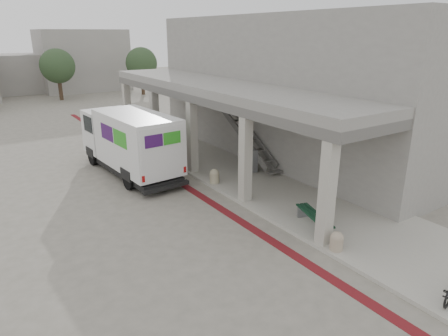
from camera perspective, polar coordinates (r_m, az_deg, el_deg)
ground at (r=14.00m, az=-2.78°, el=-7.49°), size 120.00×120.00×0.00m
bike_lane_stripe at (r=16.03m, az=-3.42°, el=-3.95°), size 0.35×40.00×0.01m
sidewalk at (r=16.20m, az=9.44°, el=-3.72°), size 4.40×28.00×0.12m
transit_building at (r=20.42m, az=7.17°, el=10.80°), size 7.60×17.00×7.00m
tree_mid at (r=41.76m, az=-22.70°, el=13.27°), size 3.20×3.20×4.80m
tree_right at (r=43.15m, az=-11.71°, el=14.43°), size 3.20×3.20×4.80m
fedex_truck at (r=18.57m, az=-13.40°, el=3.78°), size 2.55×6.92×2.90m
bench at (r=13.45m, az=12.77°, el=-7.02°), size 1.01×1.96×0.45m
bollard_near at (r=12.32m, az=15.80°, el=-9.98°), size 0.39×0.39×0.58m
bollard_far at (r=16.93m, az=-1.37°, el=-1.13°), size 0.41×0.41×0.61m
utility_cabinet at (r=18.36m, az=3.77°, el=1.16°), size 0.61×0.72×1.05m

